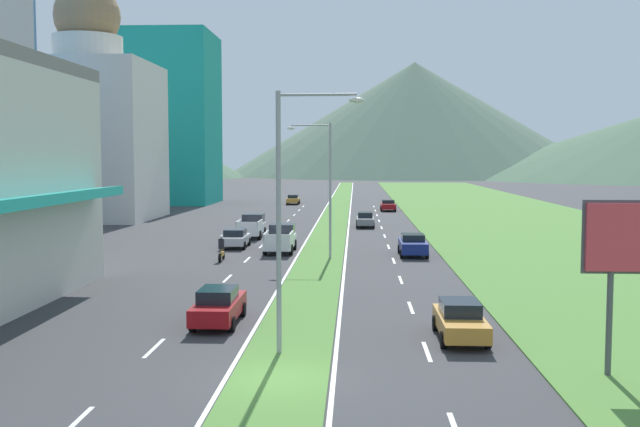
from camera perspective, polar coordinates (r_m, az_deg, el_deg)
name	(u,v)px	position (r m, az deg, el deg)	size (l,w,h in m)	color
ground_plane	(279,380)	(24.27, -3.20, -12.79)	(600.00, 600.00, 0.00)	#38383A
grass_median	(334,220)	(83.40, 1.08, -0.49)	(3.20, 240.00, 0.06)	#518438
grass_verge_right	(517,220)	(85.32, 15.05, -0.53)	(24.00, 240.00, 0.06)	#518438
lane_dash_left_2	(74,425)	(21.55, -18.57, -15.27)	(0.16, 2.80, 0.01)	silver
lane_dash_left_3	(154,348)	(28.73, -12.74, -10.15)	(0.16, 2.80, 0.01)	silver
lane_dash_left_4	(199,306)	(36.21, -9.38, -7.06)	(0.16, 2.80, 0.01)	silver
lane_dash_left_5	(227,278)	(43.84, -7.20, -5.03)	(0.16, 2.80, 0.01)	silver
lane_dash_left_6	(247,260)	(51.55, -5.68, -3.59)	(0.16, 2.80, 0.01)	silver
lane_dash_left_7	(262,246)	(59.32, -4.56, -2.53)	(0.16, 2.80, 0.01)	silver
lane_dash_left_8	(273,235)	(67.11, -3.70, -1.71)	(0.16, 2.80, 0.01)	silver
lane_dash_left_9	(281,227)	(74.93, -3.02, -1.07)	(0.16, 2.80, 0.01)	silver
lane_dash_left_10	(288,220)	(82.77, -2.47, -0.54)	(0.16, 2.80, 0.01)	silver
lane_dash_left_11	(294,215)	(90.62, -2.01, -0.11)	(0.16, 2.80, 0.01)	silver
lane_dash_left_12	(299,210)	(98.48, -1.63, 0.25)	(0.16, 2.80, 0.01)	silver
lane_dash_left_13	(303,206)	(106.34, -1.30, 0.57)	(0.16, 2.80, 0.01)	silver
lane_dash_right_3	(427,352)	(27.85, 8.30, -10.55)	(0.16, 2.80, 0.01)	silver
lane_dash_right_4	(411,308)	(35.51, 7.06, -7.26)	(0.16, 2.80, 0.01)	silver
lane_dash_right_5	(401,280)	(43.27, 6.28, -5.14)	(0.16, 2.80, 0.01)	silver
lane_dash_right_6	(394,261)	(51.07, 5.74, -3.67)	(0.16, 2.80, 0.01)	silver
lane_dash_right_7	(389,247)	(58.90, 5.34, -2.58)	(0.16, 2.80, 0.01)	silver
lane_dash_right_8	(385,236)	(66.74, 5.04, -1.76)	(0.16, 2.80, 0.01)	silver
lane_dash_right_9	(382,228)	(74.60, 4.80, -1.10)	(0.16, 2.80, 0.01)	silver
lane_dash_right_10	(379,221)	(82.47, 4.61, -0.57)	(0.16, 2.80, 0.01)	silver
lane_dash_right_11	(377,215)	(90.34, 4.45, -0.13)	(0.16, 2.80, 0.01)	silver
lane_dash_right_12	(375,211)	(98.22, 4.31, 0.23)	(0.16, 2.80, 0.01)	silver
lane_dash_right_13	(374,206)	(106.11, 4.20, 0.55)	(0.16, 2.80, 0.01)	silver
edge_line_median_left	(318,220)	(83.47, -0.12, -0.50)	(0.16, 240.00, 0.01)	silver
edge_line_median_right	(349,220)	(83.37, 2.28, -0.51)	(0.16, 240.00, 0.01)	silver
domed_building	(90,126)	(88.48, -17.44, 6.49)	(14.49, 14.49, 26.71)	silver
midrise_colored	(168,119)	(115.58, -11.70, 7.20)	(14.11, 14.11, 25.86)	teal
hill_far_left	(38,124)	(275.57, -21.02, 6.52)	(144.52, 144.52, 37.23)	#47664C
hill_far_center	(414,119)	(291.70, 7.32, 7.30)	(146.76, 146.76, 43.87)	#516B56
street_lamp_near	(288,204)	(26.33, -2.49, 0.73)	(3.16, 0.34, 9.52)	#99999E
street_lamp_mid	(325,181)	(51.45, 0.42, 2.54)	(3.12, 0.28, 9.52)	#99999E
car_0	(413,245)	(53.81, 7.22, -2.41)	(2.01, 4.57, 1.57)	navy
car_1	(460,320)	(29.76, 10.83, -8.12)	(1.86, 4.53, 1.51)	#C6842D
car_2	(218,306)	(32.10, -7.88, -7.09)	(1.86, 4.76, 1.58)	maroon
car_3	(293,199)	(110.94, -2.09, 1.10)	(1.87, 4.34, 1.44)	#C6842D
car_4	(365,220)	(75.12, 3.53, -0.48)	(1.87, 4.42, 1.51)	slate
car_5	(388,205)	(97.74, 5.31, 0.64)	(2.02, 4.17, 1.45)	maroon
car_6	(235,238)	(58.50, -6.58, -1.91)	(1.97, 4.31, 1.47)	#B2B2B7
pickup_truck_0	(252,226)	(65.74, -5.33, -1.00)	(2.18, 5.40, 2.00)	silver
pickup_truck_1	(281,239)	(55.61, -3.08, -1.97)	(2.18, 5.40, 2.00)	silver
motorcycle_rider	(221,250)	(51.05, -7.65, -2.85)	(0.36, 2.00, 1.80)	black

